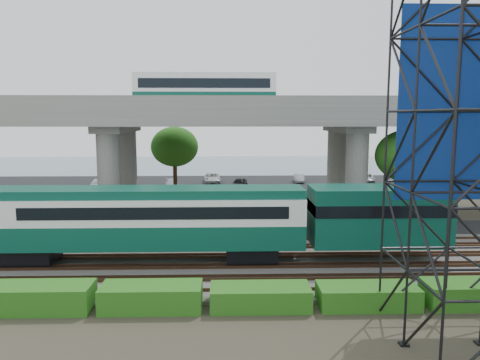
{
  "coord_description": "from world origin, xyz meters",
  "views": [
    {
      "loc": [
        -0.49,
        -24.9,
        8.83
      ],
      "look_at": [
        0.34,
        6.0,
        4.55
      ],
      "focal_mm": 35.0,
      "sensor_mm": 36.0,
      "label": 1
    }
  ],
  "objects": [
    {
      "name": "commuter_train",
      "position": [
        -3.46,
        2.0,
        2.88
      ],
      "size": [
        29.3,
        3.06,
        4.3
      ],
      "color": "black",
      "rests_on": "rail_tracks"
    },
    {
      "name": "suv",
      "position": [
        -11.55,
        9.61,
        0.83
      ],
      "size": [
        5.6,
        2.97,
        1.5
      ],
      "primitive_type": "imported",
      "rotation": [
        0.0,
        0.0,
        1.66
      ],
      "color": "black",
      "rests_on": "service_road"
    },
    {
      "name": "ground",
      "position": [
        0.0,
        0.0,
        0.0
      ],
      "size": [
        140.0,
        140.0,
        0.0
      ],
      "primitive_type": "plane",
      "color": "#474233",
      "rests_on": "ground"
    },
    {
      "name": "overpass",
      "position": [
        -0.17,
        16.0,
        8.21
      ],
      "size": [
        80.0,
        12.0,
        12.4
      ],
      "color": "#9E9B93",
      "rests_on": "ground"
    },
    {
      "name": "harbor_water",
      "position": [
        0.0,
        56.0,
        0.01
      ],
      "size": [
        140.0,
        40.0,
        0.03
      ],
      "primitive_type": "cube",
      "color": "#496078",
      "rests_on": "ground"
    },
    {
      "name": "ballast_bed",
      "position": [
        0.0,
        2.0,
        0.1
      ],
      "size": [
        90.0,
        12.0,
        0.2
      ],
      "primitive_type": "cube",
      "color": "slate",
      "rests_on": "ground"
    },
    {
      "name": "service_road",
      "position": [
        0.0,
        10.5,
        0.04
      ],
      "size": [
        90.0,
        5.0,
        0.08
      ],
      "primitive_type": "cube",
      "color": "black",
      "rests_on": "ground"
    },
    {
      "name": "parked_cars",
      "position": [
        0.34,
        33.61,
        0.67
      ],
      "size": [
        36.26,
        9.39,
        1.27
      ],
      "color": "beige",
      "rests_on": "parking_lot"
    },
    {
      "name": "parking_lot",
      "position": [
        0.0,
        34.0,
        0.04
      ],
      "size": [
        90.0,
        18.0,
        0.08
      ],
      "primitive_type": "cube",
      "color": "black",
      "rests_on": "ground"
    },
    {
      "name": "trees",
      "position": [
        -4.67,
        16.17,
        5.57
      ],
      "size": [
        40.94,
        16.94,
        7.69
      ],
      "color": "#382314",
      "rests_on": "ground"
    },
    {
      "name": "hedge_strip",
      "position": [
        1.01,
        -4.3,
        0.56
      ],
      "size": [
        34.6,
        1.8,
        1.2
      ],
      "color": "#216116",
      "rests_on": "ground"
    },
    {
      "name": "rail_tracks",
      "position": [
        0.0,
        2.0,
        0.28
      ],
      "size": [
        90.0,
        9.52,
        0.16
      ],
      "color": "#472D1E",
      "rests_on": "ballast_bed"
    }
  ]
}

